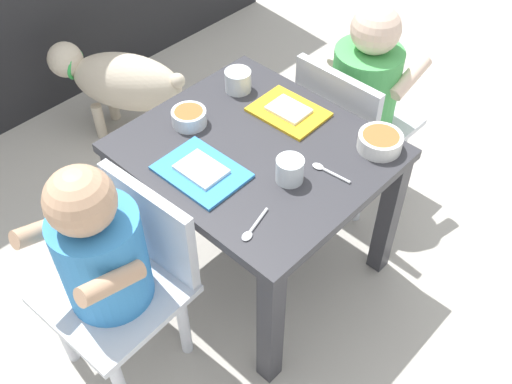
% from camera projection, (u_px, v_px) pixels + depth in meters
% --- Properties ---
extents(ground_plane, '(7.00, 7.00, 0.00)m').
position_uv_depth(ground_plane, '(256.00, 260.00, 1.69)').
color(ground_plane, '#B2ADA3').
extents(dining_table, '(0.51, 0.58, 0.43)m').
position_uv_depth(dining_table, '(256.00, 171.00, 1.43)').
color(dining_table, '#333338').
rests_on(dining_table, ground).
extents(seated_child_left, '(0.29, 0.29, 0.63)m').
position_uv_depth(seated_child_left, '(106.00, 254.00, 1.21)').
color(seated_child_left, silver).
rests_on(seated_child_left, ground).
extents(seated_child_right, '(0.28, 0.28, 0.62)m').
position_uv_depth(seated_child_right, '(363.00, 88.00, 1.62)').
color(seated_child_right, silver).
rests_on(seated_child_right, ground).
extents(dog, '(0.33, 0.46, 0.32)m').
position_uv_depth(dog, '(120.00, 81.00, 1.94)').
color(dog, beige).
rests_on(dog, ground).
extents(food_tray_left, '(0.15, 0.20, 0.02)m').
position_uv_depth(food_tray_left, '(201.00, 171.00, 1.31)').
color(food_tray_left, '#388CD8').
rests_on(food_tray_left, dining_table).
extents(food_tray_right, '(0.14, 0.18, 0.02)m').
position_uv_depth(food_tray_right, '(289.00, 111.00, 1.46)').
color(food_tray_right, gold).
rests_on(food_tray_right, dining_table).
extents(water_cup_left, '(0.06, 0.06, 0.06)m').
position_uv_depth(water_cup_left, '(290.00, 171.00, 1.28)').
color(water_cup_left, white).
rests_on(water_cup_left, dining_table).
extents(water_cup_right, '(0.07, 0.07, 0.06)m').
position_uv_depth(water_cup_right, '(238.00, 82.00, 1.52)').
color(water_cup_right, white).
rests_on(water_cup_right, dining_table).
extents(cereal_bowl_right_side, '(0.10, 0.10, 0.04)m').
position_uv_depth(cereal_bowl_right_side, '(380.00, 141.00, 1.36)').
color(cereal_bowl_right_side, white).
rests_on(cereal_bowl_right_side, dining_table).
extents(cereal_bowl_left_side, '(0.08, 0.08, 0.04)m').
position_uv_depth(cereal_bowl_left_side, '(189.00, 117.00, 1.42)').
color(cereal_bowl_left_side, white).
rests_on(cereal_bowl_left_side, dining_table).
extents(spoon_by_left_tray, '(0.10, 0.04, 0.01)m').
position_uv_depth(spoon_by_left_tray, '(253.00, 228.00, 1.20)').
color(spoon_by_left_tray, silver).
rests_on(spoon_by_left_tray, dining_table).
extents(spoon_by_right_tray, '(0.02, 0.10, 0.01)m').
position_uv_depth(spoon_by_right_tray, '(327.00, 171.00, 1.31)').
color(spoon_by_right_tray, silver).
rests_on(spoon_by_right_tray, dining_table).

